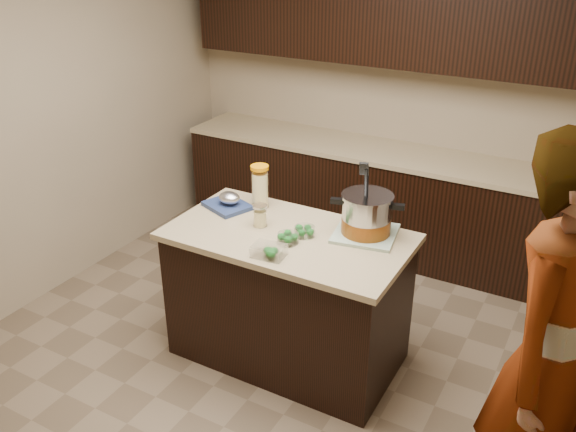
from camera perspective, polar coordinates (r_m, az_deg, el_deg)
name	(u,v)px	position (r m, az deg, el deg)	size (l,w,h in m)	color
ground_plane	(288,354)	(4.16, 0.00, -12.76)	(4.00, 4.00, 0.00)	brown
room_shell	(288,101)	(3.37, 0.00, 10.70)	(4.04, 4.04, 2.72)	tan
back_cabinets	(391,145)	(5.12, 9.61, 6.60)	(3.60, 0.63, 2.33)	black
island	(288,296)	(3.89, 0.00, -7.54)	(1.46, 0.81, 0.90)	black
dish_towel	(365,233)	(3.68, 7.25, -1.63)	(0.36, 0.36, 0.02)	#56805D
stock_pot	(366,217)	(3.63, 7.34, -0.05)	(0.43, 0.38, 0.44)	#B7B7BC
lemonade_pitcher	(260,188)	(3.97, -2.64, 2.62)	(0.13, 0.13, 0.28)	beige
mason_jar	(260,216)	(3.74, -2.63, 0.00)	(0.11, 0.11, 0.15)	beige
broccoli_tub_left	(305,232)	(3.64, 1.56, -1.47)	(0.16, 0.16, 0.06)	silver
broccoli_tub_right	(288,239)	(3.55, -0.01, -2.14)	(0.15, 0.15, 0.06)	silver
broccoli_tub_rect	(269,251)	(3.42, -1.81, -3.33)	(0.19, 0.15, 0.07)	silver
blue_tray	(228,203)	(4.00, -5.62, 1.25)	(0.35, 0.31, 0.11)	navy
person	(554,360)	(2.78, 23.65, -12.26)	(0.71, 0.47, 1.95)	gray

